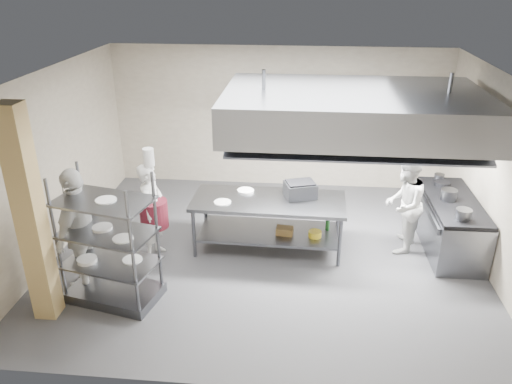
# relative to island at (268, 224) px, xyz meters

# --- Properties ---
(floor) EXTENTS (7.00, 7.00, 0.00)m
(floor) POSITION_rel_island_xyz_m (-0.01, -0.19, -0.46)
(floor) COLOR #37373A
(floor) RESTS_ON ground
(ceiling) EXTENTS (7.00, 7.00, 0.00)m
(ceiling) POSITION_rel_island_xyz_m (-0.01, -0.19, 2.54)
(ceiling) COLOR silver
(ceiling) RESTS_ON wall_back
(wall_back) EXTENTS (7.00, 0.00, 7.00)m
(wall_back) POSITION_rel_island_xyz_m (-0.01, 2.81, 1.04)
(wall_back) COLOR gray
(wall_back) RESTS_ON ground
(wall_left) EXTENTS (0.00, 6.00, 6.00)m
(wall_left) POSITION_rel_island_xyz_m (-3.51, -0.19, 1.04)
(wall_left) COLOR gray
(wall_left) RESTS_ON ground
(wall_right) EXTENTS (0.00, 6.00, 6.00)m
(wall_right) POSITION_rel_island_xyz_m (3.49, -0.19, 1.04)
(wall_right) COLOR gray
(wall_right) RESTS_ON ground
(column) EXTENTS (0.30, 0.30, 3.00)m
(column) POSITION_rel_island_xyz_m (-2.91, -2.09, 1.04)
(column) COLOR tan
(column) RESTS_ON floor
(exhaust_hood) EXTENTS (4.00, 2.50, 0.60)m
(exhaust_hood) POSITION_rel_island_xyz_m (1.29, 0.21, 1.94)
(exhaust_hood) COLOR gray
(exhaust_hood) RESTS_ON ceiling
(hood_strip_a) EXTENTS (1.60, 0.12, 0.04)m
(hood_strip_a) POSITION_rel_island_xyz_m (0.39, 0.21, 1.62)
(hood_strip_a) COLOR white
(hood_strip_a) RESTS_ON exhaust_hood
(hood_strip_b) EXTENTS (1.60, 0.12, 0.04)m
(hood_strip_b) POSITION_rel_island_xyz_m (2.19, 0.21, 1.62)
(hood_strip_b) COLOR white
(hood_strip_b) RESTS_ON exhaust_hood
(wall_shelf) EXTENTS (1.50, 0.28, 0.04)m
(wall_shelf) POSITION_rel_island_xyz_m (1.79, 2.65, 1.04)
(wall_shelf) COLOR gray
(wall_shelf) RESTS_ON wall_back
(island) EXTENTS (2.56, 1.12, 0.91)m
(island) POSITION_rel_island_xyz_m (0.00, 0.00, 0.00)
(island) COLOR gray
(island) RESTS_ON floor
(island_worktop) EXTENTS (2.56, 1.12, 0.06)m
(island_worktop) POSITION_rel_island_xyz_m (0.00, 0.00, 0.42)
(island_worktop) COLOR gray
(island_worktop) RESTS_ON island
(island_undershelf) EXTENTS (2.35, 1.01, 0.04)m
(island_undershelf) POSITION_rel_island_xyz_m (0.00, -0.00, -0.16)
(island_undershelf) COLOR slate
(island_undershelf) RESTS_ON island
(pass_rack) EXTENTS (1.42, 1.02, 1.93)m
(pass_rack) POSITION_rel_island_xyz_m (-2.13, -1.64, 0.51)
(pass_rack) COLOR slate
(pass_rack) RESTS_ON floor
(cooking_range) EXTENTS (0.80, 2.00, 0.84)m
(cooking_range) POSITION_rel_island_xyz_m (3.07, 0.31, -0.04)
(cooking_range) COLOR slate
(cooking_range) RESTS_ON floor
(range_top) EXTENTS (0.78, 1.96, 0.06)m
(range_top) POSITION_rel_island_xyz_m (3.07, 0.31, 0.41)
(range_top) COLOR black
(range_top) RESTS_ON cooking_range
(chef_head) EXTENTS (0.45, 0.63, 1.63)m
(chef_head) POSITION_rel_island_xyz_m (-1.86, -0.42, 0.36)
(chef_head) COLOR silver
(chef_head) RESTS_ON floor
(chef_line) EXTENTS (0.88, 0.99, 1.69)m
(chef_line) POSITION_rel_island_xyz_m (2.23, 0.17, 0.39)
(chef_line) COLOR white
(chef_line) RESTS_ON floor
(chef_plating) EXTENTS (0.61, 1.17, 1.91)m
(chef_plating) POSITION_rel_island_xyz_m (-2.63, -1.39, 0.50)
(chef_plating) COLOR silver
(chef_plating) RESTS_ON floor
(griddle) EXTENTS (0.59, 0.52, 0.24)m
(griddle) POSITION_rel_island_xyz_m (0.51, 0.18, 0.58)
(griddle) COLOR slate
(griddle) RESTS_ON island_worktop
(wicker_basket) EXTENTS (0.30, 0.22, 0.12)m
(wicker_basket) POSITION_rel_island_xyz_m (0.28, -0.08, -0.07)
(wicker_basket) COLOR #9C6A3E
(wicker_basket) RESTS_ON island_undershelf
(stockpot) EXTENTS (0.26, 0.26, 0.18)m
(stockpot) POSITION_rel_island_xyz_m (2.97, 0.31, 0.54)
(stockpot) COLOR gray
(stockpot) RESTS_ON range_top
(plate_stack) EXTENTS (0.28, 0.28, 0.05)m
(plate_stack) POSITION_rel_island_xyz_m (-2.13, -1.64, 0.16)
(plate_stack) COLOR white
(plate_stack) RESTS_ON pass_rack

